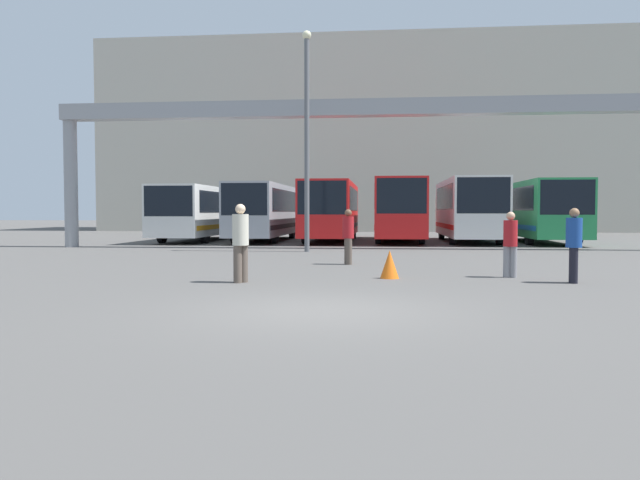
{
  "coord_description": "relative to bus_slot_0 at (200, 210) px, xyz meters",
  "views": [
    {
      "loc": [
        0.98,
        -10.14,
        1.63
      ],
      "look_at": [
        -1.93,
        18.73,
        0.3
      ],
      "focal_mm": 35.0,
      "sensor_mm": 36.0,
      "label": 1
    }
  ],
  "objects": [
    {
      "name": "ground_plane",
      "position": [
        9.21,
        -23.84,
        -1.71
      ],
      "size": [
        200.0,
        200.0,
        0.0
      ],
      "primitive_type": "plane",
      "color": "#514F4C"
    },
    {
      "name": "building_backdrop",
      "position": [
        9.21,
        21.95,
        6.24
      ],
      "size": [
        45.72,
        12.0,
        15.9
      ],
      "color": "#B7B2A3",
      "rests_on": "ground"
    },
    {
      "name": "overhead_gantry",
      "position": [
        9.21,
        -6.71,
        3.71
      ],
      "size": [
        27.04,
        0.8,
        6.46
      ],
      "color": "gray",
      "rests_on": "ground"
    },
    {
      "name": "bus_slot_0",
      "position": [
        0.0,
        0.0,
        0.0
      ],
      "size": [
        2.63,
        10.26,
        2.96
      ],
      "color": "silver",
      "rests_on": "ground"
    },
    {
      "name": "bus_slot_1",
      "position": [
        3.68,
        0.32,
        0.06
      ],
      "size": [
        2.44,
        10.89,
        3.07
      ],
      "color": "#999EA5",
      "rests_on": "ground"
    },
    {
      "name": "bus_slot_2",
      "position": [
        7.37,
        0.28,
        0.11
      ],
      "size": [
        2.52,
        10.83,
        3.17
      ],
      "color": "red",
      "rests_on": "ground"
    },
    {
      "name": "bus_slot_3",
      "position": [
        11.05,
        0.41,
        0.17
      ],
      "size": [
        2.52,
        11.08,
        3.27
      ],
      "color": "red",
      "rests_on": "ground"
    },
    {
      "name": "bus_slot_4",
      "position": [
        14.73,
        -0.09,
        0.18
      ],
      "size": [
        2.62,
        10.07,
        3.29
      ],
      "color": "silver",
      "rests_on": "ground"
    },
    {
      "name": "bus_slot_5",
      "position": [
        18.42,
        -0.07,
        0.11
      ],
      "size": [
        2.62,
        10.11,
        3.15
      ],
      "color": "#268C4C",
      "rests_on": "ground"
    },
    {
      "name": "pedestrian_near_center",
      "position": [
        13.32,
        -18.24,
        -0.85
      ],
      "size": [
        0.34,
        0.34,
        1.62
      ],
      "rotation": [
        0.0,
        0.0,
        6.16
      ],
      "color": "gray",
      "rests_on": "ground"
    },
    {
      "name": "pedestrian_mid_right",
      "position": [
        6.95,
        -20.0,
        -0.75
      ],
      "size": [
        0.37,
        0.37,
        1.8
      ],
      "rotation": [
        0.0,
        0.0,
        4.02
      ],
      "color": "brown",
      "rests_on": "ground"
    },
    {
      "name": "pedestrian_mid_left",
      "position": [
        9.13,
        -14.86,
        -0.81
      ],
      "size": [
        0.35,
        0.35,
        1.7
      ],
      "rotation": [
        0.0,
        0.0,
        1.97
      ],
      "color": "brown",
      "rests_on": "ground"
    },
    {
      "name": "pedestrian_near_right",
      "position": [
        14.52,
        -19.33,
        -0.8
      ],
      "size": [
        0.36,
        0.36,
        1.71
      ],
      "rotation": [
        0.0,
        0.0,
        1.35
      ],
      "color": "black",
      "rests_on": "ground"
    },
    {
      "name": "traffic_cone",
      "position": [
        10.36,
        -18.76,
        -1.36
      ],
      "size": [
        0.46,
        0.46,
        0.69
      ],
      "color": "orange",
      "rests_on": "ground"
    },
    {
      "name": "lamp_post",
      "position": [
        7.13,
        -8.94,
        3.08
      ],
      "size": [
        0.36,
        0.36,
        8.85
      ],
      "color": "#595B60",
      "rests_on": "ground"
    }
  ]
}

